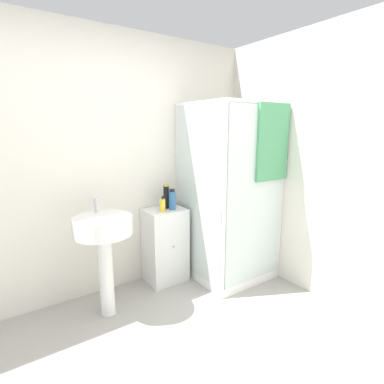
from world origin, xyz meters
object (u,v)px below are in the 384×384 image
(shampoo_bottle_tall_black, at_px, (166,196))
(sink, at_px, (104,238))
(soap_dispenser, at_px, (163,205))
(shampoo_bottle_blue, at_px, (172,200))

(shampoo_bottle_tall_black, bearing_deg, sink, -160.85)
(soap_dispenser, relative_size, shampoo_bottle_blue, 0.75)
(sink, distance_m, shampoo_bottle_blue, 0.82)
(soap_dispenser, bearing_deg, sink, -165.53)
(sink, xyz_separation_m, shampoo_bottle_tall_black, (0.76, 0.26, 0.21))
(soap_dispenser, distance_m, shampoo_bottle_tall_black, 0.14)
(soap_dispenser, xyz_separation_m, shampoo_bottle_blue, (0.12, 0.01, 0.04))
(soap_dispenser, height_order, shampoo_bottle_blue, shampoo_bottle_blue)
(shampoo_bottle_tall_black, xyz_separation_m, shampoo_bottle_blue, (0.02, -0.08, -0.02))
(soap_dispenser, height_order, shampoo_bottle_tall_black, shampoo_bottle_tall_black)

